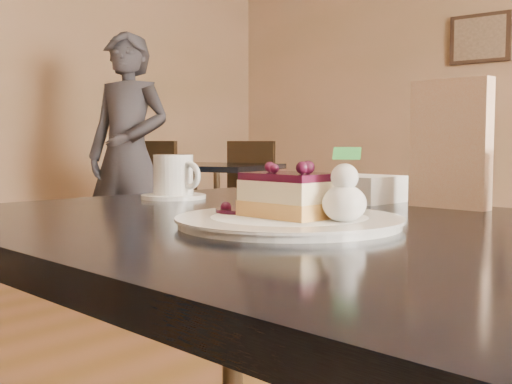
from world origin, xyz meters
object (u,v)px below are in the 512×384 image
Objects in this scene: cheesecake_slice at (289,195)px; patron at (128,155)px; main_table at (313,278)px; dessert_plate at (289,222)px; coffee_set at (174,179)px; bg_table_far_left at (205,253)px.

patron is at bearing 150.30° from cheesecake_slice.
dessert_plate is at bearing -90.00° from main_table.
coffee_set is 0.08× the size of bg_table_far_left.
main_table is at bearing 83.77° from dessert_plate.
dessert_plate is 0.17× the size of bg_table_far_left.
coffee_set is at bearing 155.41° from dessert_plate.
cheesecake_slice reaches higher than bg_table_far_left.
main_table is at bearing -56.48° from bg_table_far_left.
bg_table_far_left is at bearing 132.70° from coffee_set.
patron is at bearing 151.05° from main_table.
dessert_plate is 0.19× the size of patron.
main_table is at bearing -51.79° from patron.
cheesecake_slice is 0.08× the size of patron.
cheesecake_slice is at bearing -24.59° from coffee_set.
coffee_set is at bearing 161.64° from cheesecake_slice.
coffee_set is (-0.42, 0.19, -0.00)m from cheesecake_slice.
dessert_plate is 3.29m from patron.
main_table is 0.13m from cheesecake_slice.
main_table is 3.26m from patron.
coffee_set is at bearing -54.40° from patron.
patron reaches higher than coffee_set.
main_table is 0.10m from dessert_plate.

